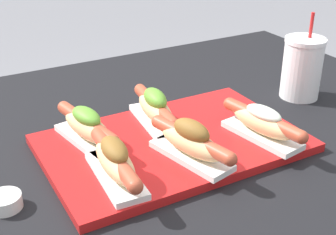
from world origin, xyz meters
TOP-DOWN VIEW (x-y plane):
  - serving_tray at (0.04, -0.03)m, footprint 0.51×0.32m
  - hot_dog_0 at (-0.11, -0.10)m, footprint 0.07×0.21m
  - hot_dog_1 at (0.04, -0.11)m, footprint 0.10×0.21m
  - hot_dog_2 at (0.20, -0.11)m, footprint 0.09×0.21m
  - hot_dog_3 at (-0.11, 0.04)m, footprint 0.09×0.21m
  - hot_dog_4 at (0.05, 0.05)m, footprint 0.08×0.21m
  - sauce_bowl at (-0.29, -0.07)m, footprint 0.06×0.06m
  - drink_cup at (0.44, 0.04)m, footprint 0.10×0.10m

SIDE VIEW (x-z plane):
  - serving_tray at x=0.04m, z-range 0.76..0.77m
  - sauce_bowl at x=-0.29m, z-range 0.76..0.78m
  - hot_dog_2 at x=0.20m, z-range 0.77..0.84m
  - hot_dog_3 at x=-0.11m, z-range 0.77..0.84m
  - hot_dog_0 at x=-0.11m, z-range 0.77..0.85m
  - hot_dog_4 at x=0.05m, z-range 0.77..0.85m
  - hot_dog_1 at x=0.04m, z-range 0.77..0.85m
  - drink_cup at x=0.44m, z-range 0.73..0.94m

